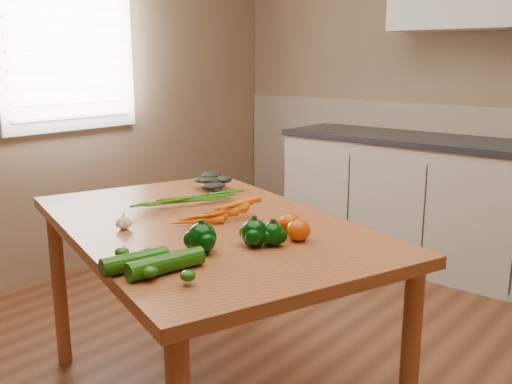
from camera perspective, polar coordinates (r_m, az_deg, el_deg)
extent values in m
cube|color=#907256|center=(4.24, 21.67, 10.71)|extent=(4.00, 0.02, 2.60)
cube|color=tan|center=(4.30, 20.71, 0.70)|extent=(3.98, 0.03, 1.10)
cube|color=#B5A796|center=(3.99, 21.85, -2.09)|extent=(2.80, 0.60, 0.86)
cube|color=#28282D|center=(3.91, 22.42, 4.29)|extent=(2.84, 0.64, 0.04)
cube|color=#A65830|center=(2.21, -5.17, -3.52)|extent=(1.74, 1.40, 0.04)
cylinder|color=#9A522D|center=(2.83, -19.08, -9.00)|extent=(0.06, 0.06, 0.76)
cylinder|color=#9A522D|center=(3.10, -3.70, -6.37)|extent=(0.06, 0.06, 0.76)
cylinder|color=#9A522D|center=(2.09, 15.05, -17.08)|extent=(0.06, 0.06, 0.76)
ellipsoid|color=white|center=(2.15, -13.07, -3.02)|extent=(0.06, 0.06, 0.05)
sphere|color=black|center=(1.90, -0.17, -4.10)|extent=(0.09, 0.09, 0.09)
sphere|color=black|center=(1.91, 1.71, -4.23)|extent=(0.08, 0.08, 0.08)
sphere|color=black|center=(1.85, -5.45, -4.60)|extent=(0.10, 0.10, 0.10)
ellipsoid|color=#8C0902|center=(2.02, 1.79, -3.57)|extent=(0.06, 0.06, 0.06)
ellipsoid|color=#C94305|center=(2.05, 3.43, -3.11)|extent=(0.08, 0.08, 0.07)
ellipsoid|color=#C94305|center=(1.96, 4.27, -3.81)|extent=(0.08, 0.08, 0.08)
cylinder|color=#134607|center=(1.70, -9.00, -7.09)|extent=(0.10, 0.25, 0.06)
cylinder|color=#134607|center=(1.73, -11.99, -6.81)|extent=(0.11, 0.21, 0.06)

